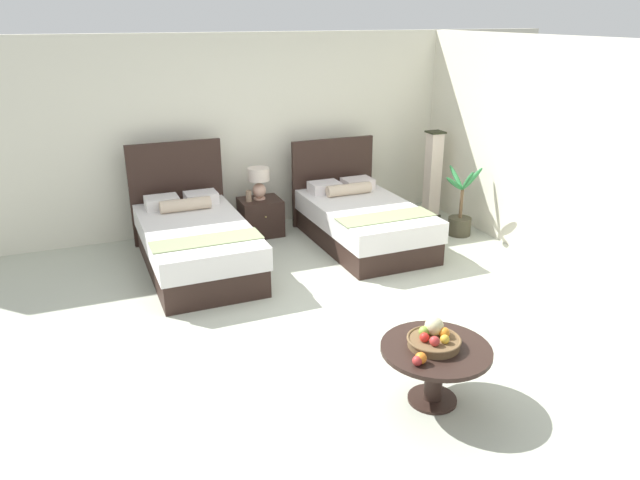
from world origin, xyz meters
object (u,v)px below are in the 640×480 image
object	(u,v)px
coffee_table	(435,360)
potted_palm	(460,217)
bed_near_window	(195,242)
fruit_bowl	(434,338)
table_lamp	(259,180)
loose_apple	(417,361)
floor_lamp_corner	(433,175)
nightstand	(261,217)
vase	(249,196)
bed_near_corner	(362,220)
loose_orange	(421,358)

from	to	relation	value
coffee_table	potted_palm	bearing A→B (deg)	52.63
bed_near_window	fruit_bowl	bearing A→B (deg)	-70.25
table_lamp	coffee_table	distance (m)	4.13
loose_apple	floor_lamp_corner	bearing A→B (deg)	56.65
nightstand	vase	world-z (taller)	vase
table_lamp	potted_palm	size ratio (longest dim) A/B	0.44
table_lamp	loose_apple	distance (m)	4.28
bed_near_corner	vase	xyz separation A→B (m)	(-1.29, 0.76, 0.26)
coffee_table	loose_orange	world-z (taller)	loose_orange
bed_near_corner	vase	bearing A→B (deg)	149.39
loose_apple	floor_lamp_corner	distance (m)	4.86
bed_near_corner	nightstand	bearing A→B (deg)	144.51
loose_apple	loose_orange	xyz separation A→B (m)	(0.04, 0.01, 0.01)
vase	loose_orange	distance (m)	4.20
bed_near_corner	fruit_bowl	world-z (taller)	bed_near_corner
bed_near_corner	fruit_bowl	size ratio (longest dim) A/B	5.03
nightstand	potted_palm	world-z (taller)	potted_palm
nightstand	loose_apple	bearing A→B (deg)	-91.61
coffee_table	loose_orange	size ratio (longest dim) A/B	9.63
coffee_table	potted_palm	world-z (taller)	potted_palm
fruit_bowl	floor_lamp_corner	distance (m)	4.56
nightstand	floor_lamp_corner	bearing A→B (deg)	-4.30
fruit_bowl	floor_lamp_corner	size ratio (longest dim) A/B	0.33
bed_near_window	table_lamp	bearing A→B (deg)	38.33
coffee_table	potted_palm	xyz separation A→B (m)	(2.34, 3.07, -0.11)
table_lamp	coffee_table	xyz separation A→B (m)	(0.14, -4.11, -0.40)
table_lamp	fruit_bowl	world-z (taller)	table_lamp
coffee_table	loose_orange	distance (m)	0.31
loose_apple	loose_orange	world-z (taller)	loose_orange
nightstand	floor_lamp_corner	xyz separation A→B (m)	(2.55, -0.19, 0.38)
nightstand	vase	bearing A→B (deg)	-166.18
vase	potted_palm	size ratio (longest dim) A/B	0.16
vase	fruit_bowl	bearing A→B (deg)	-85.74
floor_lamp_corner	table_lamp	bearing A→B (deg)	175.26
bed_near_window	potted_palm	distance (m)	3.53
nightstand	floor_lamp_corner	world-z (taller)	floor_lamp_corner
loose_apple	loose_orange	size ratio (longest dim) A/B	0.84
fruit_bowl	loose_apple	bearing A→B (deg)	-143.30
table_lamp	vase	size ratio (longest dim) A/B	2.83
bed_near_corner	loose_apple	size ratio (longest dim) A/B	28.04
fruit_bowl	loose_apple	distance (m)	0.32
bed_near_window	table_lamp	size ratio (longest dim) A/B	5.08
nightstand	loose_orange	distance (m)	4.25
potted_palm	loose_orange	bearing A→B (deg)	-128.62
floor_lamp_corner	vase	bearing A→B (deg)	176.80
vase	loose_apple	world-z (taller)	vase
loose_apple	vase	bearing A→B (deg)	90.59
vase	floor_lamp_corner	bearing A→B (deg)	-3.20
loose_apple	bed_near_window	bearing A→B (deg)	104.84
bed_near_window	loose_orange	distance (m)	3.57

